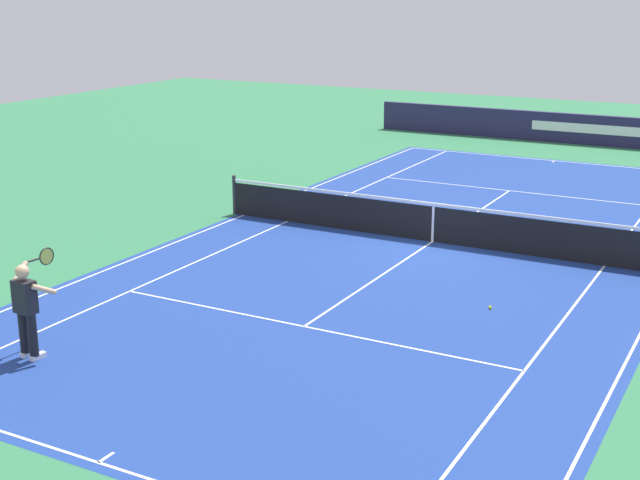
{
  "coord_description": "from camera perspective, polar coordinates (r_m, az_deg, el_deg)",
  "views": [
    {
      "loc": [
        19.61,
        7.49,
        6.01
      ],
      "look_at": [
        3.94,
        -1.0,
        0.9
      ],
      "focal_mm": 49.7,
      "sensor_mm": 36.0,
      "label": 1
    }
  ],
  "objects": [
    {
      "name": "stadium_barrier",
      "position": [
        36.69,
        16.47,
        6.86
      ],
      "size": [
        0.26,
        17.0,
        1.18
      ],
      "color": "#231E47",
      "rests_on": "ground_plane"
    },
    {
      "name": "tennis_ball",
      "position": [
        17.49,
        10.9,
        -4.28
      ],
      "size": [
        0.07,
        0.07,
        0.07
      ],
      "primitive_type": "sphere",
      "color": "#CCE01E",
      "rests_on": "ground_plane"
    },
    {
      "name": "ground_plane",
      "position": [
        21.84,
        7.25,
        -0.11
      ],
      "size": [
        60.0,
        60.0,
        0.0
      ],
      "primitive_type": "plane",
      "color": "#2D7247"
    },
    {
      "name": "court_slab",
      "position": [
        21.84,
        7.25,
        -0.11
      ],
      "size": [
        24.2,
        11.4,
        0.0
      ],
      "primitive_type": "cube",
      "color": "navy",
      "rests_on": "ground_plane"
    },
    {
      "name": "court_line_markings",
      "position": [
        21.84,
        7.25,
        -0.1
      ],
      "size": [
        23.85,
        11.05,
        0.01
      ],
      "color": "white",
      "rests_on": "ground_plane"
    },
    {
      "name": "tennis_net",
      "position": [
        21.71,
        7.3,
        1.14
      ],
      "size": [
        0.1,
        11.7,
        1.08
      ],
      "color": "#2D2D33",
      "rests_on": "ground_plane"
    },
    {
      "name": "tennis_player_near",
      "position": [
        15.46,
        -18.35,
        -4.04
      ],
      "size": [
        1.1,
        0.78,
        1.7
      ],
      "color": "black",
      "rests_on": "ground_plane"
    }
  ]
}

